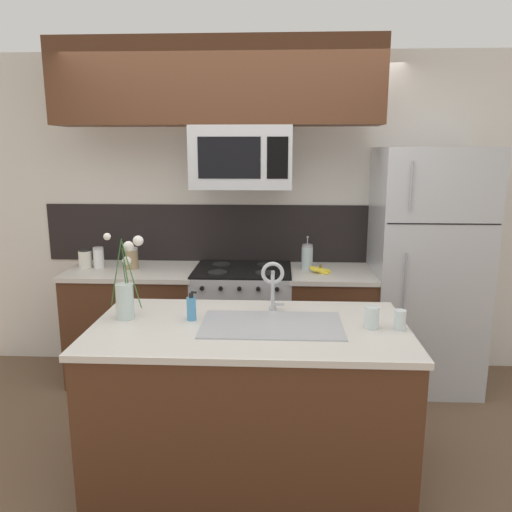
# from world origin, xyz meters

# --- Properties ---
(ground_plane) EXTENTS (10.00, 10.00, 0.00)m
(ground_plane) POSITION_xyz_m (0.00, 0.00, 0.00)
(ground_plane) COLOR brown
(rear_partition) EXTENTS (5.20, 0.10, 2.60)m
(rear_partition) POSITION_xyz_m (0.30, 1.28, 1.30)
(rear_partition) COLOR silver
(rear_partition) RESTS_ON ground
(splash_band) EXTENTS (3.37, 0.01, 0.48)m
(splash_band) POSITION_xyz_m (0.00, 1.22, 1.15)
(splash_band) COLOR black
(splash_band) RESTS_ON rear_partition
(back_counter_left) EXTENTS (1.02, 0.65, 0.91)m
(back_counter_left) POSITION_xyz_m (-0.87, 0.90, 0.46)
(back_counter_left) COLOR #4C2B19
(back_counter_left) RESTS_ON ground
(back_counter_right) EXTENTS (0.67, 0.65, 0.91)m
(back_counter_right) POSITION_xyz_m (0.70, 0.90, 0.46)
(back_counter_right) COLOR #4C2B19
(back_counter_right) RESTS_ON ground
(stove_range) EXTENTS (0.76, 0.64, 0.93)m
(stove_range) POSITION_xyz_m (0.00, 0.90, 0.46)
(stove_range) COLOR #B7BABF
(stove_range) RESTS_ON ground
(microwave) EXTENTS (0.74, 0.40, 0.46)m
(microwave) POSITION_xyz_m (0.00, 0.88, 1.78)
(microwave) COLOR #B7BABF
(upper_cabinet_band) EXTENTS (2.39, 0.34, 0.60)m
(upper_cabinet_band) POSITION_xyz_m (-0.18, 0.85, 2.31)
(upper_cabinet_band) COLOR #4C2B19
(refrigerator) EXTENTS (0.80, 0.74, 1.86)m
(refrigerator) POSITION_xyz_m (1.42, 0.92, 0.93)
(refrigerator) COLOR #B7BABF
(refrigerator) RESTS_ON ground
(storage_jar_tall) EXTENTS (0.10, 0.10, 0.15)m
(storage_jar_tall) POSITION_xyz_m (-1.27, 0.93, 0.99)
(storage_jar_tall) COLOR silver
(storage_jar_tall) RESTS_ON back_counter_left
(storage_jar_medium) EXTENTS (0.08, 0.08, 0.17)m
(storage_jar_medium) POSITION_xyz_m (-1.16, 0.92, 0.99)
(storage_jar_medium) COLOR silver
(storage_jar_medium) RESTS_ON back_counter_left
(storage_jar_short) EXTENTS (0.10, 0.10, 0.17)m
(storage_jar_short) POSITION_xyz_m (-0.89, 0.92, 0.99)
(storage_jar_short) COLOR #997F5B
(storage_jar_short) RESTS_ON back_counter_left
(banana_bunch) EXTENTS (0.19, 0.13, 0.08)m
(banana_bunch) POSITION_xyz_m (0.60, 0.84, 0.93)
(banana_bunch) COLOR yellow
(banana_bunch) RESTS_ON back_counter_right
(french_press) EXTENTS (0.09, 0.09, 0.27)m
(french_press) POSITION_xyz_m (0.51, 0.96, 1.01)
(french_press) COLOR silver
(french_press) RESTS_ON back_counter_right
(island_counter) EXTENTS (1.71, 0.91, 0.91)m
(island_counter) POSITION_xyz_m (0.13, -0.35, 0.46)
(island_counter) COLOR #4C2B19
(island_counter) RESTS_ON ground
(kitchen_sink) EXTENTS (0.76, 0.44, 0.16)m
(kitchen_sink) POSITION_xyz_m (0.25, -0.35, 0.84)
(kitchen_sink) COLOR #ADAFB5
(kitchen_sink) RESTS_ON island_counter
(sink_faucet) EXTENTS (0.14, 0.14, 0.31)m
(sink_faucet) POSITION_xyz_m (0.25, -0.13, 1.11)
(sink_faucet) COLOR #B7BABF
(sink_faucet) RESTS_ON island_counter
(dish_soap_bottle) EXTENTS (0.06, 0.05, 0.16)m
(dish_soap_bottle) POSITION_xyz_m (-0.20, -0.28, 0.98)
(dish_soap_bottle) COLOR #4C93C6
(dish_soap_bottle) RESTS_ON island_counter
(drinking_glass) EXTENTS (0.08, 0.08, 0.12)m
(drinking_glass) POSITION_xyz_m (0.78, -0.36, 0.97)
(drinking_glass) COLOR silver
(drinking_glass) RESTS_ON island_counter
(spare_glass) EXTENTS (0.06, 0.06, 0.11)m
(spare_glass) POSITION_xyz_m (0.93, -0.38, 0.96)
(spare_glass) COLOR silver
(spare_glass) RESTS_ON island_counter
(flower_vase) EXTENTS (0.23, 0.12, 0.48)m
(flower_vase) POSITION_xyz_m (-0.56, -0.27, 1.06)
(flower_vase) COLOR silver
(flower_vase) RESTS_ON island_counter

